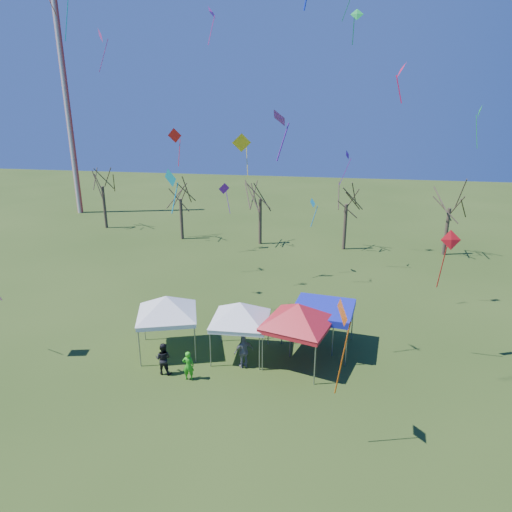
{
  "coord_description": "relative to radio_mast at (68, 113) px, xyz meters",
  "views": [
    {
      "loc": [
        5.17,
        -19.57,
        13.6
      ],
      "look_at": [
        1.08,
        3.0,
        5.91
      ],
      "focal_mm": 32.0,
      "sensor_mm": 36.0,
      "label": 1
    }
  ],
  "objects": [
    {
      "name": "kite_1",
      "position": [
        24.34,
        -30.33,
        -2.7
      ],
      "size": [
        1.05,
        0.88,
        2.41
      ],
      "rotation": [
        0.0,
        0.0,
        2.53
      ],
      "color": "#0B93B3",
      "rests_on": "ground"
    },
    {
      "name": "tent_red",
      "position": [
        31.45,
        -31.5,
        -9.18
      ],
      "size": [
        4.5,
        4.5,
        4.12
      ],
      "rotation": [
        0.0,
        0.0,
        -0.27
      ],
      "color": "gray",
      "rests_on": "ground"
    },
    {
      "name": "kite_5",
      "position": [
        33.65,
        -37.36,
        -6.56
      ],
      "size": [
        0.69,
        1.28,
        4.08
      ],
      "rotation": [
        0.0,
        0.0,
        1.9
      ],
      "color": "#DE550B",
      "rests_on": "ground"
    },
    {
      "name": "tree_0",
      "position": [
        7.15,
        -6.62,
        -6.01
      ],
      "size": [
        3.83,
        3.83,
        8.44
      ],
      "color": "#3D2D21",
      "rests_on": "ground"
    },
    {
      "name": "tree_2",
      "position": [
        25.63,
        -9.62,
        -6.21
      ],
      "size": [
        3.71,
        3.71,
        8.18
      ],
      "color": "#3D2D21",
      "rests_on": "ground"
    },
    {
      "name": "kite_17",
      "position": [
        39.03,
        -29.69,
        -5.61
      ],
      "size": [
        1.11,
        0.65,
        3.26
      ],
      "rotation": [
        0.0,
        0.0,
        0.16
      ],
      "color": "red",
      "rests_on": "ground"
    },
    {
      "name": "kite_19",
      "position": [
        31.25,
        -17.12,
        -6.56
      ],
      "size": [
        0.76,
        0.87,
        2.34
      ],
      "rotation": [
        0.0,
        0.0,
        2.14
      ],
      "color": "#127AC7",
      "rests_on": "ground"
    },
    {
      "name": "kite_22",
      "position": [
        33.78,
        -15.53,
        -2.93
      ],
      "size": [
        0.84,
        0.96,
        2.77
      ],
      "rotation": [
        0.0,
        0.0,
        1.26
      ],
      "color": "purple",
      "rests_on": "ground"
    },
    {
      "name": "tree_1",
      "position": [
        17.23,
        -9.35,
        -6.71
      ],
      "size": [
        3.42,
        3.42,
        7.54
      ],
      "color": "#3D2D21",
      "rests_on": "ground"
    },
    {
      "name": "tent_blue",
      "position": [
        32.74,
        -29.6,
        -10.1
      ],
      "size": [
        3.71,
        3.71,
        2.62
      ],
      "rotation": [
        0.0,
        0.0,
        -0.12
      ],
      "color": "gray",
      "rests_on": "ground"
    },
    {
      "name": "radio_mast",
      "position": [
        0.0,
        0.0,
        0.0
      ],
      "size": [
        0.7,
        0.7,
        25.0
      ],
      "primitive_type": "cylinder",
      "color": "silver",
      "rests_on": "ground"
    },
    {
      "name": "tent_white_mid",
      "position": [
        28.24,
        -31.26,
        -9.46
      ],
      "size": [
        4.27,
        4.27,
        3.77
      ],
      "rotation": [
        0.0,
        0.0,
        0.04
      ],
      "color": "gray",
      "rests_on": "ground"
    },
    {
      "name": "kite_11",
      "position": [
        25.93,
        -19.62,
        -1.67
      ],
      "size": [
        1.49,
        0.97,
        3.19
      ],
      "rotation": [
        0.0,
        0.0,
        3.46
      ],
      "color": "yellow",
      "rests_on": "ground"
    },
    {
      "name": "person_grey",
      "position": [
        28.67,
        -32.44,
        -11.55
      ],
      "size": [
        1.17,
        1.02,
        1.89
      ],
      "primitive_type": "imported",
      "rotation": [
        0.0,
        0.0,
        3.76
      ],
      "color": "slate",
      "rests_on": "ground"
    },
    {
      "name": "kite_13",
      "position": [
        22.56,
        -11.99,
        -6.54
      ],
      "size": [
        1.16,
        1.12,
        2.97
      ],
      "rotation": [
        0.0,
        0.0,
        3.86
      ],
      "color": "purple",
      "rests_on": "ground"
    },
    {
      "name": "person_dark",
      "position": [
        24.63,
        -33.81,
        -11.62
      ],
      "size": [
        0.87,
        0.68,
        1.77
      ],
      "primitive_type": "imported",
      "rotation": [
        0.0,
        0.0,
        3.12
      ],
      "color": "black",
      "rests_on": "ground"
    },
    {
      "name": "kite_18",
      "position": [
        33.66,
        -23.86,
        5.91
      ],
      "size": [
        0.77,
        0.45,
        1.95
      ],
      "rotation": [
        0.0,
        0.0,
        0.03
      ],
      "color": "green",
      "rests_on": "ground"
    },
    {
      "name": "tree_3",
      "position": [
        34.03,
        -9.96,
        -6.42
      ],
      "size": [
        3.59,
        3.59,
        7.91
      ],
      "color": "#3D2D21",
      "rests_on": "ground"
    },
    {
      "name": "kite_27",
      "position": [
        30.24,
        -30.94,
        0.43
      ],
      "size": [
        1.17,
        1.23,
        2.44
      ],
      "rotation": [
        0.0,
        0.0,
        2.23
      ],
      "color": "#63169F",
      "rests_on": "ground"
    },
    {
      "name": "kite_7",
      "position": [
        15.91,
        -20.36,
        5.65
      ],
      "size": [
        1.03,
        1.11,
        2.97
      ],
      "rotation": [
        0.0,
        0.0,
        2.19
      ],
      "color": "#ED3491",
      "rests_on": "ground"
    },
    {
      "name": "kite_25",
      "position": [
        35.3,
        -33.93,
        2.28
      ],
      "size": [
        0.42,
        0.72,
        1.55
      ],
      "rotation": [
        0.0,
        0.0,
        4.65
      ],
      "color": "#E91540",
      "rests_on": "ground"
    },
    {
      "name": "ground",
      "position": [
        28.0,
        -34.0,
        -12.5
      ],
      "size": [
        140.0,
        140.0,
        0.0
      ],
      "primitive_type": "plane",
      "color": "#2C4516",
      "rests_on": "ground"
    },
    {
      "name": "kite_2",
      "position": [
        18.7,
        -13.94,
        -1.61
      ],
      "size": [
        1.35,
        0.71,
        3.33
      ],
      "rotation": [
        0.0,
        0.0,
        3.05
      ],
      "color": "red",
      "rests_on": "ground"
    },
    {
      "name": "tent_white_west",
      "position": [
        24.07,
        -31.51,
        -9.3
      ],
      "size": [
        4.26,
        4.26,
        3.96
      ],
      "rotation": [
        0.0,
        0.0,
        0.32
      ],
      "color": "gray",
      "rests_on": "ground"
    },
    {
      "name": "person_green",
      "position": [
        26.1,
        -34.1,
        -11.7
      ],
      "size": [
        0.64,
        0.48,
        1.61
      ],
      "primitive_type": "imported",
      "rotation": [
        0.0,
        0.0,
        3.31
      ],
      "color": "green",
      "rests_on": "ground"
    },
    {
      "name": "kite_12",
      "position": [
        43.38,
        -14.97,
        0.5
      ],
      "size": [
        0.61,
        1.1,
        3.31
      ],
      "rotation": [
        0.0,
        0.0,
        4.43
      ],
      "color": "green",
      "rests_on": "ground"
    },
    {
      "name": "tree_4",
      "position": [
        43.36,
        -10.0,
        -6.44
      ],
      "size": [
        3.58,
        3.58,
        7.89
      ],
      "color": "#3D2D21",
      "rests_on": "ground"
    },
    {
      "name": "kite_24",
      "position": [
        24.48,
        -21.6,
        6.66
      ],
      "size": [
        0.62,
        0.96,
        2.38
      ],
      "rotation": [
        0.0,
        0.0,
        1.48
      ],
      "color": "#FF38C3",
      "rests_on": "ground"
    }
  ]
}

